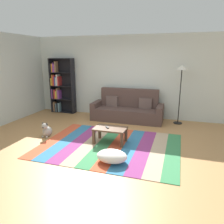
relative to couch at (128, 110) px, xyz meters
The scene contains 11 objects.
ground_plane 2.05m from the couch, 92.58° to the right, with size 14.00×14.00×0.00m, color #B27F4C.
back_wall 1.15m from the couch, 99.82° to the left, with size 6.80×0.10×2.70m, color silver.
left_wall 3.85m from the couch, 159.97° to the right, with size 0.10×5.50×2.70m, color silver.
rug 2.20m from the couch, 87.31° to the right, with size 3.16×2.41×0.01m.
couch is the anchor object (origin of this frame).
bookshelf 2.70m from the couch, behind, with size 0.90×0.28×1.95m.
coffee_table 2.01m from the couch, 88.30° to the right, with size 0.76×0.47×0.37m.
pouf 2.97m from the couch, 82.33° to the right, with size 0.60×0.46×0.24m, color white.
dog 2.66m from the couch, 127.75° to the right, with size 0.22×0.35×0.40m.
standing_lamp 1.96m from the couch, ahead, with size 0.32×0.32×1.78m.
tv_remote 2.02m from the couch, 90.41° to the right, with size 0.04×0.15×0.02m, color black.
Camera 1 is at (1.65, -4.58, 2.02)m, focal length 34.55 mm.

